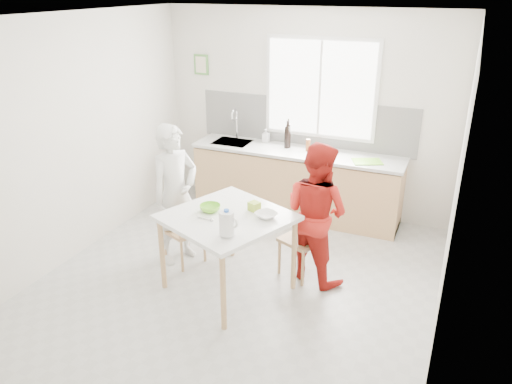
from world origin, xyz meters
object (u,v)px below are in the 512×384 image
person_red (316,213)px  milk_jug (227,223)px  chair_left (187,229)px  wine_bottle_b (287,137)px  dining_table (227,223)px  bowl_white (266,215)px  wine_bottle_a (288,136)px  person_white (176,195)px  chair_far (306,234)px  bowl_green (210,208)px

person_red → milk_jug: (-0.56, -0.95, 0.21)m
chair_left → wine_bottle_b: 1.96m
milk_jug → dining_table: bearing=139.3°
bowl_white → wine_bottle_a: (-0.48, 1.96, 0.22)m
person_white → milk_jug: (0.99, -0.71, 0.17)m
person_white → wine_bottle_b: (0.68, 1.72, 0.27)m
dining_table → person_white: 0.87m
chair_far → person_white: 1.50m
bowl_white → wine_bottle_b: (-0.49, 1.94, 0.21)m
bowl_white → milk_jug: size_ratio=0.85×
milk_jug → bowl_white: bearing=92.5°
chair_left → wine_bottle_a: size_ratio=2.51×
wine_bottle_b → chair_left: bearing=-106.2°
dining_table → milk_jug: 0.48m
person_white → wine_bottle_b: size_ratio=5.33×
chair_left → bowl_white: size_ratio=3.85×
bowl_white → person_red: bearing=50.3°
dining_table → wine_bottle_a: 2.11m
bowl_green → chair_far: bearing=35.1°
bowl_white → wine_bottle_a: size_ratio=0.65×
chair_left → person_white: person_white is taller
bowl_green → milk_jug: milk_jug is taller
dining_table → chair_left: 0.76m
person_white → wine_bottle_b: bearing=0.8°
bowl_green → person_white: bearing=153.2°
dining_table → wine_bottle_b: bearing=93.3°
milk_jug → wine_bottle_a: (-0.30, 2.46, 0.11)m
bowl_white → chair_left: bearing=171.7°
person_white → wine_bottle_b: 1.87m
chair_left → person_red: bearing=125.0°
chair_far → person_red: person_red is taller
chair_far → wine_bottle_b: wine_bottle_b is taller
chair_far → wine_bottle_a: wine_bottle_a is taller
wine_bottle_b → person_white: bearing=-111.6°
bowl_green → wine_bottle_b: 2.03m
chair_far → dining_table: bearing=-113.3°
milk_jug → person_white: bearing=166.8°
person_red → bowl_green: bearing=52.0°
dining_table → bowl_white: (0.37, 0.12, 0.11)m
chair_far → bowl_white: bowl_white is taller
wine_bottle_a → person_white: bearing=-111.5°
chair_left → bowl_green: size_ratio=3.80×
chair_far → person_red: bearing=0.5°
dining_table → chair_far: size_ratio=1.67×
wine_bottle_a → chair_far: bearing=-62.9°
person_white → bowl_white: size_ratio=7.69×
chair_far → person_white: bearing=-146.2°
dining_table → bowl_green: 0.24m
wine_bottle_a → person_red: bearing=-60.2°
person_red → wine_bottle_b: size_ratio=5.08×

